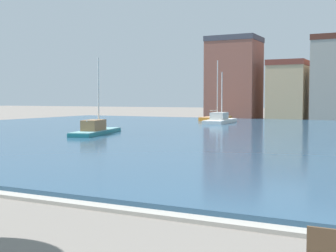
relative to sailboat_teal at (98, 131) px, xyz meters
name	(u,v)px	position (x,y,z in m)	size (l,w,h in m)	color
harbor_water	(296,136)	(14.95, 6.68, -0.34)	(82.51, 54.58, 0.27)	#2D5170
quay_edge_coping	(102,207)	(14.95, -20.86, -0.42)	(82.51, 0.50, 0.12)	#ADA89E
sailboat_teal	(98,131)	(0.00, 0.00, 0.00)	(3.77, 8.87, 6.64)	teal
sailboat_white	(222,121)	(3.18, 21.15, 0.02)	(3.07, 9.38, 6.43)	white
sailboat_orange	(218,119)	(0.19, 27.77, -0.06)	(2.26, 8.02, 8.40)	orange
townhouse_end_terrace	(234,78)	(-0.50, 36.63, 5.86)	(7.70, 6.51, 12.64)	#8E5142
townhouse_narrow_midrow	(289,91)	(7.80, 37.37, 3.91)	(5.44, 7.64, 8.75)	tan
townhouse_wide_warehouse	(333,79)	(14.13, 36.01, 5.50)	(5.61, 5.55, 11.94)	gray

